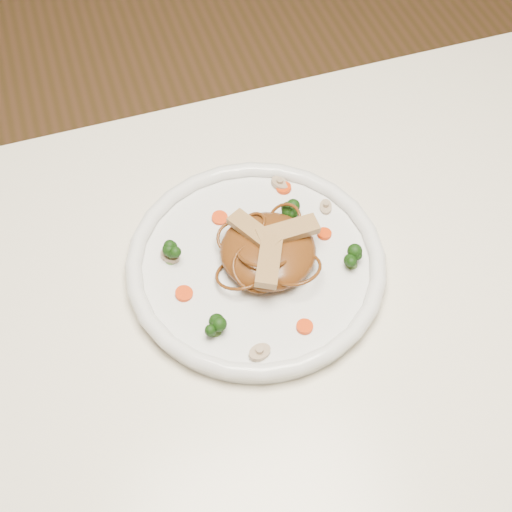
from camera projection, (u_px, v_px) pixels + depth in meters
name	position (u px, v px, depth m)	size (l,w,h in m)	color
table	(295.00, 370.00, 0.87)	(1.20, 0.80, 0.75)	#ECE3C8
plate	(256.00, 267.00, 0.84)	(0.31, 0.31, 0.02)	white
noodle_mound	(268.00, 251.00, 0.82)	(0.11, 0.11, 0.04)	#5C2D11
chicken_a	(288.00, 231.00, 0.81)	(0.07, 0.02, 0.01)	tan
chicken_b	(254.00, 231.00, 0.81)	(0.07, 0.02, 0.01)	tan
chicken_c	(269.00, 258.00, 0.79)	(0.08, 0.02, 0.01)	tan
broccoli_0	(292.00, 211.00, 0.85)	(0.03, 0.03, 0.03)	#11350B
broccoli_1	(170.00, 252.00, 0.82)	(0.03, 0.03, 0.03)	#11350B
broccoli_2	(215.00, 326.00, 0.77)	(0.02, 0.02, 0.03)	#11350B
broccoli_3	(353.00, 258.00, 0.82)	(0.02, 0.02, 0.03)	#11350B
carrot_0	(284.00, 188.00, 0.89)	(0.02, 0.02, 0.01)	#F03708
carrot_1	(184.00, 294.00, 0.80)	(0.02, 0.02, 0.01)	#F03708
carrot_2	(324.00, 234.00, 0.85)	(0.02, 0.02, 0.01)	#F03708
carrot_3	(220.00, 218.00, 0.87)	(0.02, 0.02, 0.01)	#F03708
carrot_4	(305.00, 327.00, 0.78)	(0.02, 0.02, 0.01)	#F03708
mushroom_0	(260.00, 352.00, 0.76)	(0.03, 0.03, 0.01)	#BCA58D
mushroom_1	(326.00, 207.00, 0.87)	(0.02, 0.02, 0.01)	#BCA58D
mushroom_2	(170.00, 256.00, 0.83)	(0.02, 0.02, 0.01)	#BCA58D
mushroom_3	(280.00, 184.00, 0.90)	(0.03, 0.03, 0.01)	#BCA58D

